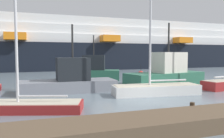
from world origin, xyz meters
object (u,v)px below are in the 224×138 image
(fishing_boat_0, at_px, (92,71))
(fishing_boat_1, at_px, (166,74))
(sailboat_3, at_px, (27,102))
(channel_buoy_2, at_px, (141,73))
(cruise_ship, at_px, (61,46))
(sailboat_1, at_px, (156,88))
(fishing_boat_2, at_px, (70,80))

(fishing_boat_0, relative_size, fishing_boat_1, 0.81)
(sailboat_3, height_order, fishing_boat_0, sailboat_3)
(sailboat_3, bearing_deg, channel_buoy_2, -115.49)
(fishing_boat_1, relative_size, cruise_ship, 0.09)
(channel_buoy_2, xyz_separation_m, cruise_ship, (-9.51, 19.70, 4.54))
(sailboat_1, height_order, channel_buoy_2, sailboat_1)
(fishing_boat_0, height_order, channel_buoy_2, fishing_boat_0)
(sailboat_3, xyz_separation_m, fishing_boat_2, (3.24, 5.90, 0.47))
(fishing_boat_1, distance_m, channel_buoy_2, 9.53)
(sailboat_1, relative_size, fishing_boat_0, 1.45)
(sailboat_1, xyz_separation_m, sailboat_3, (-9.57, -2.27, -0.04))
(sailboat_3, distance_m, channel_buoy_2, 22.11)
(fishing_boat_0, distance_m, fishing_boat_1, 9.44)
(sailboat_3, bearing_deg, cruise_ship, -81.45)
(sailboat_3, distance_m, fishing_boat_1, 15.05)
(fishing_boat_1, height_order, fishing_boat_2, fishing_boat_1)
(sailboat_1, relative_size, channel_buoy_2, 6.42)
(fishing_boat_0, bearing_deg, cruise_ship, 114.09)
(sailboat_1, distance_m, fishing_boat_0, 11.96)
(fishing_boat_2, height_order, cruise_ship, cruise_ship)
(sailboat_3, bearing_deg, fishing_boat_1, -135.47)
(fishing_boat_0, xyz_separation_m, fishing_boat_1, (6.25, -7.07, 0.10))
(sailboat_1, xyz_separation_m, channel_buoy_2, (5.43, 13.97, -0.16))
(sailboat_1, bearing_deg, channel_buoy_2, -105.26)
(fishing_boat_0, bearing_deg, channel_buoy_2, 36.00)
(sailboat_1, bearing_deg, sailboat_3, 19.35)
(cruise_ship, bearing_deg, channel_buoy_2, -65.32)
(fishing_boat_1, xyz_separation_m, cruise_ship, (-7.87, 29.05, 3.73))
(fishing_boat_1, relative_size, fishing_boat_2, 1.12)
(fishing_boat_2, bearing_deg, cruise_ship, 86.01)
(fishing_boat_1, xyz_separation_m, channel_buoy_2, (1.64, 9.35, -0.81))
(sailboat_1, relative_size, cruise_ship, 0.11)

